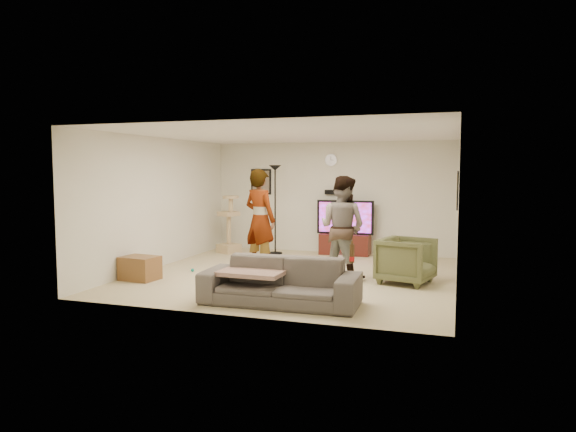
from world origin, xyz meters
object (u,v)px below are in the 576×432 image
(tv, at_px, (345,217))
(sofa, at_px, (280,281))
(tv_stand, at_px, (345,244))
(side_table, at_px, (140,268))
(cat_tree, at_px, (229,224))
(armchair, at_px, (406,261))
(person_left, at_px, (260,220))
(floor_lamp, at_px, (275,210))
(person_right, at_px, (342,227))
(beer_bottle, at_px, (352,254))

(tv, xyz_separation_m, sofa, (0.03, -4.50, -0.51))
(tv_stand, bearing_deg, side_table, -126.77)
(cat_tree, relative_size, armchair, 1.56)
(person_left, xyz_separation_m, side_table, (-1.63, -1.48, -0.75))
(tv_stand, bearing_deg, tv, 180.00)
(tv, relative_size, floor_lamp, 0.64)
(tv_stand, xyz_separation_m, side_table, (-2.78, -3.72, -0.03))
(floor_lamp, height_order, sofa, floor_lamp)
(floor_lamp, relative_size, cat_tree, 1.52)
(sofa, height_order, armchair, armchair)
(tv, relative_size, person_right, 0.71)
(floor_lamp, height_order, person_left, floor_lamp)
(floor_lamp, distance_m, person_right, 2.94)
(person_right, xyz_separation_m, side_table, (-3.26, -1.20, -0.69))
(armchair, bearing_deg, tv, 46.30)
(floor_lamp, bearing_deg, beer_bottle, -58.28)
(tv, distance_m, beer_bottle, 4.62)
(armchair, distance_m, side_table, 4.51)
(person_left, xyz_separation_m, sofa, (1.18, -2.26, -0.63))
(floor_lamp, xyz_separation_m, sofa, (1.55, -4.14, -0.67))
(tv_stand, xyz_separation_m, sofa, (0.03, -4.50, 0.09))
(tv_stand, relative_size, floor_lamp, 0.56)
(person_right, relative_size, beer_bottle, 7.11)
(tv_stand, height_order, tv, tv)
(beer_bottle, bearing_deg, side_table, 168.45)
(sofa, bearing_deg, tv, 88.79)
(sofa, distance_m, armchair, 2.46)
(person_left, relative_size, person_right, 1.07)
(tv, height_order, person_left, person_left)
(tv, bearing_deg, beer_bottle, -76.99)
(beer_bottle, height_order, side_table, beer_bottle)
(cat_tree, relative_size, sofa, 0.60)
(sofa, distance_m, side_table, 2.92)
(cat_tree, distance_m, sofa, 4.73)
(person_left, xyz_separation_m, armchair, (2.73, -0.34, -0.57))
(cat_tree, xyz_separation_m, sofa, (2.60, -3.94, -0.33))
(beer_bottle, bearing_deg, tv_stand, 103.01)
(floor_lamp, height_order, side_table, floor_lamp)
(tv, relative_size, cat_tree, 0.97)
(person_right, bearing_deg, sofa, 95.58)
(tv_stand, xyz_separation_m, floor_lamp, (-1.52, -0.36, 0.76))
(tv_stand, distance_m, sofa, 4.50)
(floor_lamp, relative_size, person_left, 1.05)
(person_right, bearing_deg, beer_bottle, 124.19)
(tv, bearing_deg, side_table, -126.77)
(cat_tree, bearing_deg, person_right, -32.75)
(person_left, distance_m, armchair, 2.81)
(sofa, relative_size, side_table, 3.63)
(tv, height_order, sofa, tv)
(side_table, bearing_deg, armchair, 14.61)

